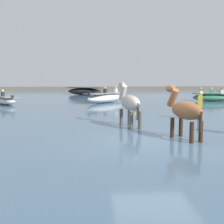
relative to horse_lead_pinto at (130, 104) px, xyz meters
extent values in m
plane|color=#84755B|center=(0.44, -2.50, -1.21)|extent=(120.00, 120.00, 0.00)
cube|color=slate|center=(0.44, 7.50, -1.05)|extent=(90.00, 90.00, 0.32)
ellipsoid|color=beige|center=(0.02, -0.08, 0.05)|extent=(0.86, 1.52, 0.58)
cylinder|color=#45423C|center=(-0.28, 0.36, -0.73)|extent=(0.13, 0.13, 0.98)
cylinder|color=#45423C|center=(0.05, 0.45, -0.73)|extent=(0.13, 0.13, 0.98)
cylinder|color=#45423C|center=(-0.01, -0.61, -0.73)|extent=(0.13, 0.13, 0.98)
cylinder|color=#45423C|center=(0.32, -0.52, -0.73)|extent=(0.13, 0.13, 0.98)
cylinder|color=beige|center=(-0.18, 0.65, 0.41)|extent=(0.36, 0.57, 0.66)
ellipsoid|color=beige|center=(-0.22, 0.79, 0.71)|extent=(0.33, 0.53, 0.25)
cylinder|color=#45423C|center=(0.20, -0.74, -0.22)|extent=(0.09, 0.09, 0.62)
ellipsoid|color=brown|center=(1.43, -2.42, 0.00)|extent=(0.90, 1.46, 0.55)
cylinder|color=black|center=(1.12, -2.01, -0.74)|extent=(0.13, 0.13, 0.94)
cylinder|color=black|center=(1.43, -1.90, -0.74)|extent=(0.13, 0.13, 0.94)
cylinder|color=black|center=(1.43, -2.93, -0.74)|extent=(0.13, 0.13, 0.94)
cylinder|color=black|center=(1.75, -2.82, -0.74)|extent=(0.13, 0.13, 0.94)
cylinder|color=brown|center=(1.19, -1.73, 0.35)|extent=(0.37, 0.55, 0.64)
ellipsoid|color=brown|center=(1.15, -1.60, 0.64)|extent=(0.34, 0.51, 0.24)
cylinder|color=black|center=(1.65, -3.04, -0.25)|extent=(0.09, 0.09, 0.59)
ellipsoid|color=black|center=(-2.16, 21.05, -0.52)|extent=(4.25, 3.16, 0.76)
cube|color=black|center=(-2.16, 21.05, -0.12)|extent=(4.08, 3.03, 0.04)
ellipsoid|color=silver|center=(-0.35, 11.15, -0.55)|extent=(3.58, 3.91, 0.69)
cube|color=gray|center=(-0.35, 11.15, -0.18)|extent=(3.43, 3.76, 0.04)
cube|color=black|center=(-1.60, 9.66, -0.11)|extent=(0.20, 0.19, 0.18)
cube|color=white|center=(0.50, 11.92, -0.01)|extent=(0.31, 0.31, 0.30)
sphere|color=tan|center=(0.50, 11.92, 0.23)|extent=(0.18, 0.18, 0.18)
cube|color=#232328|center=(-0.38, 11.18, -0.01)|extent=(0.31, 0.31, 0.30)
sphere|color=tan|center=(-0.38, 11.18, 0.23)|extent=(0.18, 0.18, 0.18)
ellipsoid|color=silver|center=(-7.60, 10.12, -0.63)|extent=(2.64, 3.18, 0.54)
cube|color=gray|center=(-7.60, 10.12, -0.34)|extent=(2.54, 3.05, 0.04)
cube|color=black|center=(-6.71, 8.86, -0.27)|extent=(0.20, 0.19, 0.18)
cube|color=#232328|center=(-7.68, 10.06, -0.17)|extent=(0.30, 0.32, 0.30)
sphere|color=beige|center=(-7.68, 10.06, 0.07)|extent=(0.18, 0.18, 0.18)
ellipsoid|color=#337556|center=(8.26, 11.81, -0.61)|extent=(3.14, 1.56, 0.57)
cube|color=#1E4634|center=(8.26, 11.81, -0.31)|extent=(3.02, 1.50, 0.04)
cube|color=white|center=(9.09, 11.70, -0.14)|extent=(0.29, 0.22, 0.30)
sphere|color=#A37556|center=(9.09, 11.70, 0.10)|extent=(0.18, 0.18, 0.18)
cube|color=#388E51|center=(8.28, 11.92, -0.14)|extent=(0.29, 0.22, 0.30)
sphere|color=beige|center=(8.28, 11.92, 0.10)|extent=(0.18, 0.18, 0.18)
cube|color=#388E51|center=(7.46, 12.12, -0.14)|extent=(0.29, 0.22, 0.30)
sphere|color=tan|center=(7.46, 12.12, 0.10)|extent=(0.18, 0.18, 0.18)
cylinder|color=#383842|center=(3.43, 1.66, -0.77)|extent=(0.20, 0.20, 0.88)
cube|color=gold|center=(3.43, 1.66, -0.06)|extent=(0.30, 0.37, 0.54)
sphere|color=beige|center=(3.43, 1.66, 0.32)|extent=(0.20, 0.20, 0.20)
sphere|color=yellow|center=(1.14, 5.89, -0.74)|extent=(0.32, 0.32, 0.32)
cylinder|color=black|center=(1.14, 5.89, -0.37)|extent=(0.04, 0.04, 0.41)
cube|color=#605B4C|center=(0.44, 33.50, -0.80)|extent=(80.00, 2.40, 0.82)
camera|label=1|loc=(-1.49, -11.09, 1.01)|focal=46.85mm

